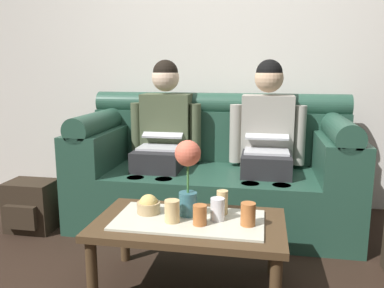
# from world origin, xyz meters

# --- Properties ---
(back_wall_patterned) EXTENTS (6.00, 0.12, 2.90)m
(back_wall_patterned) POSITION_xyz_m (0.00, 1.70, 1.45)
(back_wall_patterned) COLOR silver
(back_wall_patterned) RESTS_ON ground_plane
(couch) EXTENTS (2.02, 0.88, 0.96)m
(couch) POSITION_xyz_m (0.00, 1.17, 0.37)
(couch) COLOR #234738
(couch) RESTS_ON ground_plane
(person_left) EXTENTS (0.56, 0.67, 1.22)m
(person_left) POSITION_xyz_m (-0.39, 1.17, 0.66)
(person_left) COLOR #232326
(person_left) RESTS_ON ground_plane
(person_right) EXTENTS (0.56, 0.67, 1.22)m
(person_right) POSITION_xyz_m (0.39, 1.17, 0.66)
(person_right) COLOR #232326
(person_right) RESTS_ON ground_plane
(coffee_table) EXTENTS (0.99, 0.57, 0.39)m
(coffee_table) POSITION_xyz_m (0.00, 0.18, 0.33)
(coffee_table) COLOR #47331E
(coffee_table) RESTS_ON ground_plane
(flower_vase) EXTENTS (0.14, 0.14, 0.41)m
(flower_vase) POSITION_xyz_m (-0.02, 0.23, 0.64)
(flower_vase) COLOR #336672
(flower_vase) RESTS_ON coffee_table
(snack_bowl) EXTENTS (0.13, 0.13, 0.10)m
(snack_bowl) POSITION_xyz_m (-0.23, 0.23, 0.43)
(snack_bowl) COLOR tan
(snack_bowl) RESTS_ON coffee_table
(cup_near_left) EXTENTS (0.06, 0.06, 0.13)m
(cup_near_left) POSITION_xyz_m (0.16, 0.29, 0.45)
(cup_near_left) COLOR #DBB77A
(cup_near_left) RESTS_ON coffee_table
(cup_near_right) EXTENTS (0.07, 0.07, 0.10)m
(cup_near_right) POSITION_xyz_m (0.07, 0.12, 0.44)
(cup_near_right) COLOR #B26633
(cup_near_right) RESTS_ON coffee_table
(cup_far_center) EXTENTS (0.07, 0.07, 0.12)m
(cup_far_center) POSITION_xyz_m (0.30, 0.15, 0.45)
(cup_far_center) COLOR #B26633
(cup_far_center) RESTS_ON coffee_table
(cup_far_left) EXTENTS (0.07, 0.07, 0.12)m
(cup_far_left) POSITION_xyz_m (0.15, 0.19, 0.45)
(cup_far_left) COLOR silver
(cup_far_left) RESTS_ON coffee_table
(cup_far_right) EXTENTS (0.08, 0.08, 0.11)m
(cup_far_right) POSITION_xyz_m (-0.08, 0.13, 0.45)
(cup_far_right) COLOR #DBB77A
(cup_far_right) RESTS_ON coffee_table
(backpack_left) EXTENTS (0.33, 0.29, 0.36)m
(backpack_left) POSITION_xyz_m (-1.27, 0.73, 0.18)
(backpack_left) COLOR #2D2319
(backpack_left) RESTS_ON ground_plane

